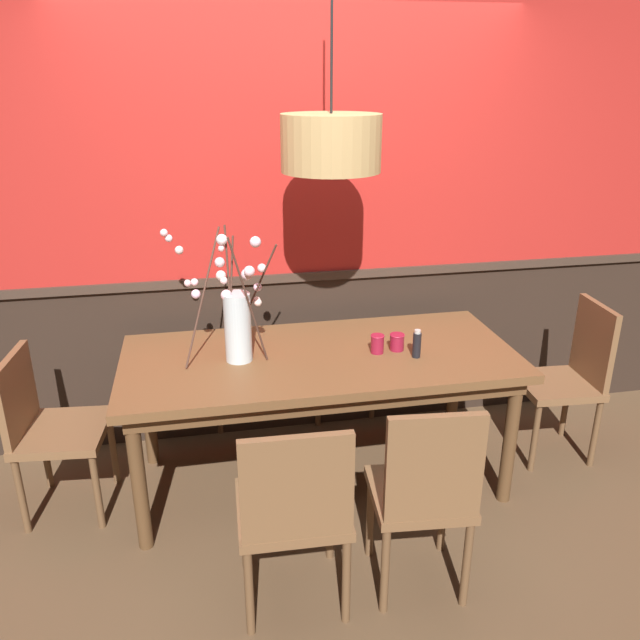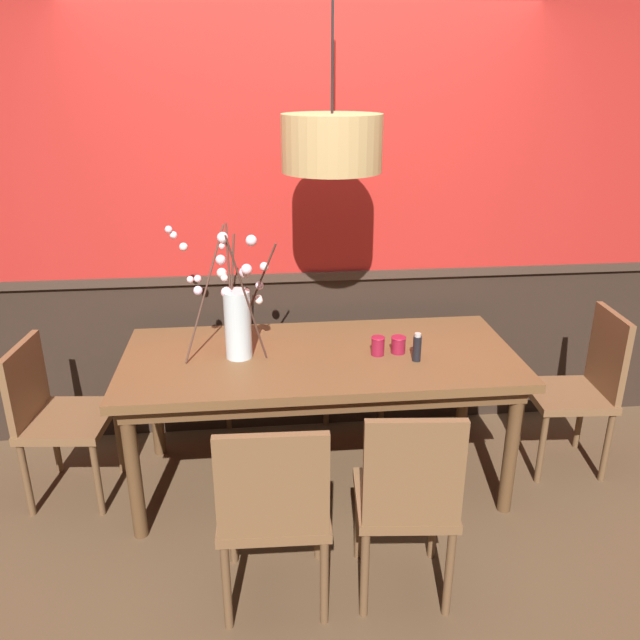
{
  "view_description": "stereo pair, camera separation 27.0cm",
  "coord_description": "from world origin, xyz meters",
  "px_view_note": "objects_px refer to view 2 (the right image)",
  "views": [
    {
      "loc": [
        -0.58,
        -2.93,
        2.13
      ],
      "look_at": [
        0.0,
        0.0,
        0.97
      ],
      "focal_mm": 35.33,
      "sensor_mm": 36.0,
      "label": 1
    },
    {
      "loc": [
        -0.31,
        -2.97,
        2.13
      ],
      "look_at": [
        0.0,
        0.0,
        0.97
      ],
      "focal_mm": 35.33,
      "sensor_mm": 36.0,
      "label": 2
    }
  ],
  "objects_px": {
    "chair_head_east_end": "(583,384)",
    "candle_holder_nearer_edge": "(398,345)",
    "chair_far_side_right": "(347,335)",
    "candle_holder_nearer_center": "(378,346)",
    "chair_near_side_left": "(274,505)",
    "chair_far_side_left": "(253,338)",
    "vase_with_blossoms": "(236,316)",
    "chair_head_west_end": "(54,411)",
    "chair_near_side_right": "(407,496)",
    "condiment_bottle": "(417,348)",
    "dining_table": "(320,368)",
    "pendant_lamp": "(332,143)"
  },
  "relations": [
    {
      "from": "chair_far_side_right",
      "to": "candle_holder_nearer_edge",
      "type": "height_order",
      "value": "chair_far_side_right"
    },
    {
      "from": "candle_holder_nearer_center",
      "to": "chair_head_east_end",
      "type": "bearing_deg",
      "value": 2.07
    },
    {
      "from": "chair_head_west_end",
      "to": "candle_holder_nearer_edge",
      "type": "bearing_deg",
      "value": -1.81
    },
    {
      "from": "condiment_bottle",
      "to": "pendant_lamp",
      "type": "distance_m",
      "value": 1.09
    },
    {
      "from": "chair_near_side_left",
      "to": "candle_holder_nearer_edge",
      "type": "height_order",
      "value": "chair_near_side_left"
    },
    {
      "from": "chair_far_side_right",
      "to": "chair_far_side_left",
      "type": "xyz_separation_m",
      "value": [
        -0.63,
        -0.0,
        0.0
      ]
    },
    {
      "from": "vase_with_blossoms",
      "to": "candle_holder_nearer_edge",
      "type": "bearing_deg",
      "value": -2.98
    },
    {
      "from": "chair_near_side_left",
      "to": "vase_with_blossoms",
      "type": "bearing_deg",
      "value": 99.27
    },
    {
      "from": "chair_head_east_end",
      "to": "condiment_bottle",
      "type": "xyz_separation_m",
      "value": [
        -1.0,
        -0.13,
        0.33
      ]
    },
    {
      "from": "condiment_bottle",
      "to": "chair_far_side_left",
      "type": "bearing_deg",
      "value": 130.01
    },
    {
      "from": "chair_head_west_end",
      "to": "vase_with_blossoms",
      "type": "bearing_deg",
      "value": -0.79
    },
    {
      "from": "chair_head_east_end",
      "to": "pendant_lamp",
      "type": "relative_size",
      "value": 0.82
    },
    {
      "from": "dining_table",
      "to": "chair_far_side_right",
      "type": "relative_size",
      "value": 2.25
    },
    {
      "from": "chair_far_side_right",
      "to": "chair_far_side_left",
      "type": "distance_m",
      "value": 0.63
    },
    {
      "from": "chair_head_west_end",
      "to": "condiment_bottle",
      "type": "bearing_deg",
      "value": -4.99
    },
    {
      "from": "chair_far_side_left",
      "to": "vase_with_blossoms",
      "type": "distance_m",
      "value": 0.97
    },
    {
      "from": "condiment_bottle",
      "to": "chair_near_side_right",
      "type": "bearing_deg",
      "value": -105.83
    },
    {
      "from": "dining_table",
      "to": "chair_head_east_end",
      "type": "relative_size",
      "value": 2.18
    },
    {
      "from": "chair_head_west_end",
      "to": "condiment_bottle",
      "type": "height_order",
      "value": "condiment_bottle"
    },
    {
      "from": "chair_head_west_end",
      "to": "chair_far_side_right",
      "type": "distance_m",
      "value": 1.86
    },
    {
      "from": "chair_near_side_right",
      "to": "chair_near_side_left",
      "type": "xyz_separation_m",
      "value": [
        -0.54,
        0.02,
        -0.01
      ]
    },
    {
      "from": "pendant_lamp",
      "to": "vase_with_blossoms",
      "type": "bearing_deg",
      "value": -178.93
    },
    {
      "from": "vase_with_blossoms",
      "to": "condiment_bottle",
      "type": "height_order",
      "value": "vase_with_blossoms"
    },
    {
      "from": "chair_head_west_end",
      "to": "chair_far_side_left",
      "type": "bearing_deg",
      "value": 38.55
    },
    {
      "from": "chair_head_west_end",
      "to": "pendant_lamp",
      "type": "relative_size",
      "value": 0.76
    },
    {
      "from": "candle_holder_nearer_center",
      "to": "candle_holder_nearer_edge",
      "type": "bearing_deg",
      "value": 7.54
    },
    {
      "from": "chair_head_east_end",
      "to": "chair_near_side_right",
      "type": "bearing_deg",
      "value": -143.68
    },
    {
      "from": "chair_near_side_right",
      "to": "pendant_lamp",
      "type": "distance_m",
      "value": 1.61
    },
    {
      "from": "chair_head_east_end",
      "to": "pendant_lamp",
      "type": "distance_m",
      "value": 1.94
    },
    {
      "from": "chair_near_side_left",
      "to": "chair_far_side_right",
      "type": "bearing_deg",
      "value": 72.28
    },
    {
      "from": "chair_near_side_right",
      "to": "chair_far_side_left",
      "type": "bearing_deg",
      "value": 109.4
    },
    {
      "from": "dining_table",
      "to": "chair_far_side_left",
      "type": "bearing_deg",
      "value": 112.26
    },
    {
      "from": "chair_near_side_right",
      "to": "condiment_bottle",
      "type": "bearing_deg",
      "value": 74.17
    },
    {
      "from": "chair_far_side_left",
      "to": "dining_table",
      "type": "bearing_deg",
      "value": -67.74
    },
    {
      "from": "condiment_bottle",
      "to": "pendant_lamp",
      "type": "height_order",
      "value": "pendant_lamp"
    },
    {
      "from": "dining_table",
      "to": "candle_holder_nearer_center",
      "type": "xyz_separation_m",
      "value": [
        0.3,
        -0.04,
        0.13
      ]
    },
    {
      "from": "chair_near_side_left",
      "to": "candle_holder_nearer_center",
      "type": "distance_m",
      "value": 1.06
    },
    {
      "from": "chair_near_side_right",
      "to": "chair_near_side_left",
      "type": "bearing_deg",
      "value": 178.03
    },
    {
      "from": "chair_head_east_end",
      "to": "candle_holder_nearer_center",
      "type": "distance_m",
      "value": 1.22
    },
    {
      "from": "chair_head_east_end",
      "to": "candle_holder_nearer_edge",
      "type": "bearing_deg",
      "value": -178.5
    },
    {
      "from": "chair_near_side_right",
      "to": "chair_far_side_left",
      "type": "relative_size",
      "value": 1.02
    },
    {
      "from": "condiment_bottle",
      "to": "chair_near_side_left",
      "type": "bearing_deg",
      "value": -135.74
    },
    {
      "from": "chair_near_side_right",
      "to": "chair_far_side_left",
      "type": "distance_m",
      "value": 1.86
    },
    {
      "from": "chair_far_side_right",
      "to": "candle_holder_nearer_center",
      "type": "xyz_separation_m",
      "value": [
        0.02,
        -0.9,
        0.31
      ]
    },
    {
      "from": "dining_table",
      "to": "chair_head_east_end",
      "type": "distance_m",
      "value": 1.49
    },
    {
      "from": "chair_head_west_end",
      "to": "candle_holder_nearer_edge",
      "type": "height_order",
      "value": "chair_head_west_end"
    },
    {
      "from": "chair_near_side_left",
      "to": "chair_far_side_right",
      "type": "relative_size",
      "value": 1.01
    },
    {
      "from": "chair_head_west_end",
      "to": "chair_near_side_left",
      "type": "bearing_deg",
      "value": -39.15
    },
    {
      "from": "chair_head_west_end",
      "to": "vase_with_blossoms",
      "type": "height_order",
      "value": "vase_with_blossoms"
    },
    {
      "from": "chair_far_side_right",
      "to": "candle_holder_nearer_center",
      "type": "relative_size",
      "value": 9.1
    }
  ]
}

